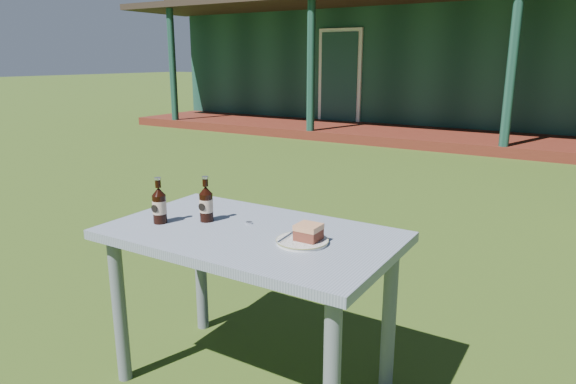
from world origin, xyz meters
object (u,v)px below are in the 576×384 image
Objects in this scene: cafe_table at (251,254)px; cola_bottle_near at (206,203)px; plate at (302,241)px; cola_bottle_far at (159,205)px; cake_slice at (309,232)px.

cola_bottle_near is at bearing 177.23° from cafe_table.
plate is (0.25, -0.01, 0.11)m from cafe_table.
plate is 0.66m from cola_bottle_far.
cola_bottle_near is at bearing 38.73° from cola_bottle_far.
cake_slice reaches higher than cafe_table.
cake_slice is at bearing 0.11° from cafe_table.
cola_bottle_near is (-0.50, 0.02, 0.07)m from plate.
cola_bottle_near is at bearing 177.31° from plate.
plate is at bearing -149.43° from cake_slice.
plate is at bearing -2.61° from cafe_table.
cafe_table is 0.45m from cola_bottle_far.
cafe_table is at bearing -179.89° from cake_slice.
cafe_table is 0.30m from cola_bottle_near.
cola_bottle_near is 0.20m from cola_bottle_far.
cake_slice reaches higher than plate.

